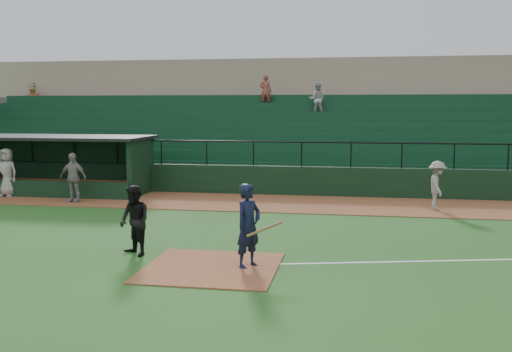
# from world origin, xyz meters

# --- Properties ---
(ground) EXTENTS (90.00, 90.00, 0.00)m
(ground) POSITION_xyz_m (0.00, 0.00, 0.00)
(ground) COLOR #20521A
(ground) RESTS_ON ground
(warning_track) EXTENTS (40.00, 4.00, 0.03)m
(warning_track) POSITION_xyz_m (0.00, 8.00, 0.01)
(warning_track) COLOR brown
(warning_track) RESTS_ON ground
(home_plate_dirt) EXTENTS (3.00, 3.00, 0.03)m
(home_plate_dirt) POSITION_xyz_m (0.00, -1.00, 0.01)
(home_plate_dirt) COLOR brown
(home_plate_dirt) RESTS_ON ground
(stadium_structure) EXTENTS (38.00, 13.08, 6.40)m
(stadium_structure) POSITION_xyz_m (-0.00, 16.46, 2.30)
(stadium_structure) COLOR black
(stadium_structure) RESTS_ON ground
(dugout) EXTENTS (8.90, 3.20, 2.42)m
(dugout) POSITION_xyz_m (-9.75, 9.56, 1.33)
(dugout) COLOR black
(dugout) RESTS_ON ground
(batter_at_plate) EXTENTS (1.18, 0.84, 1.93)m
(batter_at_plate) POSITION_xyz_m (0.83, -0.80, 0.96)
(batter_at_plate) COLOR black
(batter_at_plate) RESTS_ON ground
(umpire) EXTENTS (1.07, 1.03, 1.74)m
(umpire) POSITION_xyz_m (-2.13, -0.21, 0.87)
(umpire) COLOR black
(umpire) RESTS_ON ground
(runner) EXTENTS (0.66, 1.13, 1.72)m
(runner) POSITION_xyz_m (6.04, 7.56, 0.89)
(runner) COLOR gray
(runner) RESTS_ON warning_track
(dugout_player_a) EXTENTS (1.13, 0.55, 1.87)m
(dugout_player_a) POSITION_xyz_m (-7.40, 6.93, 0.97)
(dugout_player_a) COLOR gray
(dugout_player_a) RESTS_ON warning_track
(dugout_player_b) EXTENTS (1.05, 0.78, 1.95)m
(dugout_player_b) POSITION_xyz_m (-10.69, 7.79, 1.00)
(dugout_player_b) COLOR #A19B97
(dugout_player_b) RESTS_ON warning_track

